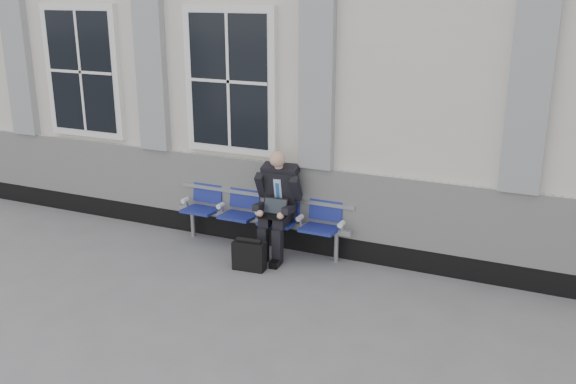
% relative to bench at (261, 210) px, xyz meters
% --- Properties ---
extents(ground, '(70.00, 70.00, 0.00)m').
position_rel_bench_xyz_m(ground, '(-0.86, -1.32, -0.55)').
color(ground, slate).
rests_on(ground, ground).
extents(station_building, '(14.40, 4.40, 4.49)m').
position_rel_bench_xyz_m(station_building, '(-0.88, 2.15, 1.67)').
color(station_building, beige).
rests_on(station_building, ground).
extents(bench, '(2.60, 0.47, 0.91)m').
position_rel_bench_xyz_m(bench, '(0.00, 0.00, 0.00)').
color(bench, '#9EA0A3').
rests_on(bench, ground).
extents(businessman, '(0.60, 0.81, 1.44)m').
position_rel_bench_xyz_m(businessman, '(0.31, -0.14, 0.22)').
color(businessman, black).
rests_on(businessman, ground).
extents(briefcase, '(0.43, 0.21, 0.43)m').
position_rel_bench_xyz_m(briefcase, '(0.18, -0.72, -0.36)').
color(briefcase, black).
rests_on(briefcase, ground).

